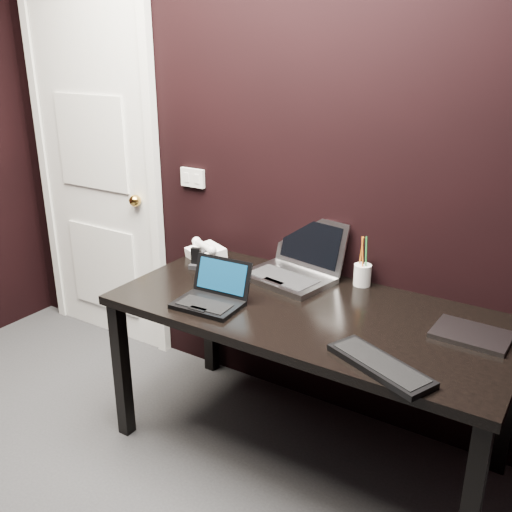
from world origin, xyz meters
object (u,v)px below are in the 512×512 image
Objects in this scene: closed_laptop at (471,335)px; desk_phone at (205,252)px; ext_keyboard at (380,365)px; mobile_phone at (196,261)px; door at (97,176)px; desk at (308,324)px; silver_laptop at (294,268)px; pen_cup at (362,274)px; netbook at (212,296)px.

desk_phone reaches higher than closed_laptop.
mobile_phone is (-1.13, 0.41, 0.03)m from ext_keyboard.
door is 1.26× the size of desk.
closed_laptop is at bearing 9.14° from desk.
silver_laptop is 1.07× the size of ext_keyboard.
desk_phone is at bearing -8.71° from door.
ext_keyboard is at bearing -24.68° from desk_phone.
pen_cup reaches higher than mobile_phone.
pen_cup reaches higher than desk.
pen_cup is (0.31, 0.10, 0.00)m from silver_laptop.
desk is (1.65, -0.38, -0.38)m from door.
door is 9.01× the size of pen_cup.
silver_laptop is 0.50m from mobile_phone.
desk is at bearing -170.86° from closed_laptop.
desk is 0.36m from silver_laptop.
desk is 0.39m from pen_cup.
door is at bearing 179.17° from pen_cup.
netbook reaches higher than desk_phone.
netbook is 0.44m from mobile_phone.
silver_laptop reaches higher than ext_keyboard.
desk_phone is at bearing 155.32° from ext_keyboard.
mobile_phone is at bearing 160.13° from ext_keyboard.
pen_cup is at bearing 17.27° from silver_laptop.
pen_cup reaches higher than ext_keyboard.
desk_phone reaches higher than desk.
silver_laptop is (-0.21, 0.25, 0.13)m from desk.
pen_cup is (-0.34, 0.65, 0.04)m from ext_keyboard.
netbook reaches higher than ext_keyboard.
desk is at bearing 145.26° from ext_keyboard.
netbook is 0.56m from desk_phone.
silver_laptop is 1.91× the size of pen_cup.
netbook is at bearing -50.00° from desk_phone.
mobile_phone is at bearing 171.24° from desk.
silver_laptop is at bearing 70.46° from netbook.
door is 9.36× the size of desk_phone.
silver_laptop is at bearing 130.18° from desk.
desk_phone is 2.20× the size of mobile_phone.
closed_laptop is 1.34m from mobile_phone.
silver_laptop reaches higher than desk_phone.
door is at bearing 175.17° from silver_laptop.
mobile_phone is (-0.69, 0.11, 0.12)m from desk.
door is at bearing 171.29° from desk_phone.
door is at bearing 156.03° from netbook.
silver_laptop is at bearing 2.14° from desk_phone.
desk_phone is (0.92, -0.14, -0.27)m from door.
mobile_phone reaches higher than desk.
mobile_phone is at bearing -162.84° from pen_cup.
silver_laptop is 0.88m from closed_laptop.
silver_laptop is 0.32m from pen_cup.
door is 2.33m from closed_laptop.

